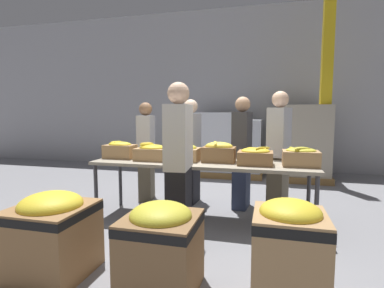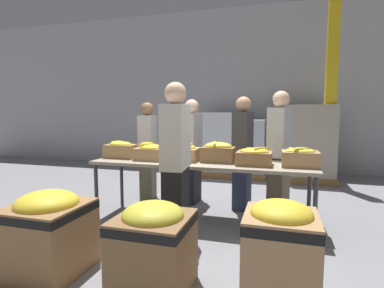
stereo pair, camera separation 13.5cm
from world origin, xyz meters
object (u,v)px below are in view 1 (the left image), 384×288
at_px(banana_box_4, 255,156).
at_px(support_pillar, 326,84).
at_px(banana_box_0, 120,150).
at_px(banana_box_3, 219,152).
at_px(banana_box_1, 152,152).
at_px(volunteer_2, 279,153).
at_px(volunteer_4, 146,152).
at_px(banana_box_2, 184,152).
at_px(donation_bin_2, 289,253).
at_px(pallet_stack_1, 302,143).
at_px(sorting_table, 202,165).
at_px(pallet_stack_0, 213,144).
at_px(banana_box_5, 301,157).
at_px(volunteer_0, 191,152).
at_px(donation_bin_0, 52,231).
at_px(pallet_stack_2, 239,148).
at_px(volunteer_1, 179,165).
at_px(donation_bin_1, 161,245).
at_px(volunteer_3, 242,153).

distance_m(banana_box_4, support_pillar, 3.20).
xyz_separation_m(banana_box_0, banana_box_3, (1.40, 0.01, 0.01)).
bearing_deg(banana_box_1, volunteer_2, 21.15).
relative_size(banana_box_3, volunteer_4, 0.26).
bearing_deg(banana_box_2, banana_box_4, -5.25).
distance_m(donation_bin_2, pallet_stack_1, 4.69).
xyz_separation_m(sorting_table, banana_box_3, (0.22, 0.02, 0.18)).
height_order(volunteer_2, pallet_stack_1, volunteer_2).
bearing_deg(pallet_stack_0, volunteer_4, -106.41).
bearing_deg(banana_box_5, volunteer_0, 153.54).
relative_size(banana_box_5, donation_bin_0, 0.56).
bearing_deg(pallet_stack_2, sorting_table, -93.45).
xyz_separation_m(volunteer_1, support_pillar, (2.01, 3.40, 1.13)).
xyz_separation_m(banana_box_2, donation_bin_1, (0.29, -1.66, -0.52)).
bearing_deg(banana_box_4, support_pillar, 65.97).
relative_size(banana_box_1, volunteer_1, 0.24).
xyz_separation_m(banana_box_5, volunteer_0, (-1.56, 0.78, -0.09)).
bearing_deg(pallet_stack_1, support_pillar, -42.23).
height_order(banana_box_4, volunteer_2, volunteer_2).
relative_size(volunteer_2, pallet_stack_0, 1.20).
height_order(banana_box_5, pallet_stack_2, pallet_stack_2).
bearing_deg(volunteer_3, volunteer_0, -88.10).
xyz_separation_m(volunteer_3, donation_bin_0, (-1.44, -2.32, -0.43)).
relative_size(volunteer_3, volunteer_4, 1.04).
xyz_separation_m(pallet_stack_0, pallet_stack_1, (1.95, -0.03, 0.08)).
bearing_deg(banana_box_0, volunteer_1, -33.91).
bearing_deg(donation_bin_2, volunteer_4, 131.58).
bearing_deg(donation_bin_2, support_pillar, 78.08).
distance_m(donation_bin_1, support_pillar, 4.97).
xyz_separation_m(banana_box_0, banana_box_4, (1.87, -0.07, -0.01)).
xyz_separation_m(volunteer_0, pallet_stack_1, (1.89, 2.26, -0.03)).
height_order(banana_box_4, donation_bin_0, banana_box_4).
distance_m(banana_box_3, volunteer_0, 0.93).
xyz_separation_m(banana_box_5, pallet_stack_2, (-1.03, 3.09, -0.28)).
distance_m(volunteer_4, support_pillar, 3.78).
distance_m(sorting_table, volunteer_2, 1.15).
distance_m(volunteer_0, volunteer_2, 1.34).
distance_m(pallet_stack_1, pallet_stack_2, 1.37).
bearing_deg(volunteer_0, volunteer_1, 13.71).
bearing_deg(sorting_table, volunteer_3, 56.36).
distance_m(sorting_table, donation_bin_2, 1.94).
distance_m(banana_box_0, banana_box_3, 1.40).
relative_size(sorting_table, pallet_stack_1, 1.80).
relative_size(banana_box_1, donation_bin_0, 0.56).
bearing_deg(volunteer_2, pallet_stack_2, -145.06).
bearing_deg(donation_bin_2, banana_box_2, 127.18).
bearing_deg(banana_box_4, pallet_stack_2, 99.07).
distance_m(sorting_table, banana_box_5, 1.23).
height_order(volunteer_0, pallet_stack_2, volunteer_0).
bearing_deg(donation_bin_1, volunteer_2, 66.96).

